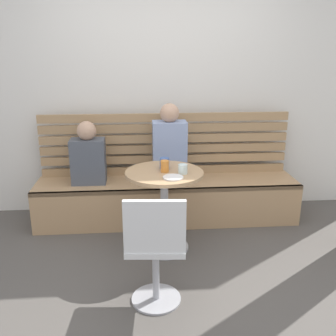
# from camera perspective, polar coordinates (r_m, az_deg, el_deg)

# --- Properties ---
(ground) EXTENTS (8.00, 8.00, 0.00)m
(ground) POSITION_cam_1_polar(r_m,az_deg,el_deg) (3.08, 1.79, -17.22)
(ground) COLOR #514C47
(back_wall) EXTENTS (5.20, 0.10, 2.90)m
(back_wall) POSITION_cam_1_polar(r_m,az_deg,el_deg) (4.18, -0.61, 13.30)
(back_wall) COLOR silver
(back_wall) RESTS_ON ground
(booth_bench) EXTENTS (2.70, 0.52, 0.44)m
(booth_bench) POSITION_cam_1_polar(r_m,az_deg,el_deg) (4.03, -0.10, -4.89)
(booth_bench) COLOR tan
(booth_bench) RESTS_ON ground
(booth_backrest) EXTENTS (2.65, 0.04, 0.67)m
(booth_backrest) POSITION_cam_1_polar(r_m,az_deg,el_deg) (4.08, -0.37, 3.65)
(booth_backrest) COLOR #A68157
(booth_backrest) RESTS_ON booth_bench
(cafe_table) EXTENTS (0.68, 0.68, 0.74)m
(cafe_table) POSITION_cam_1_polar(r_m,az_deg,el_deg) (3.35, -0.55, -4.13)
(cafe_table) COLOR #ADADB2
(cafe_table) RESTS_ON ground
(white_chair) EXTENTS (0.43, 0.43, 0.85)m
(white_chair) POSITION_cam_1_polar(r_m,az_deg,el_deg) (2.63, -1.91, -11.79)
(white_chair) COLOR #ADADB2
(white_chair) RESTS_ON ground
(person_adult) EXTENTS (0.34, 0.22, 0.80)m
(person_adult) POSITION_cam_1_polar(r_m,az_deg,el_deg) (3.85, 0.23, 3.18)
(person_adult) COLOR #8C9EC6
(person_adult) RESTS_ON booth_bench
(person_child_left) EXTENTS (0.34, 0.22, 0.64)m
(person_child_left) POSITION_cam_1_polar(r_m,az_deg,el_deg) (3.90, -11.89, 1.74)
(person_child_left) COLOR #4C515B
(person_child_left) RESTS_ON booth_bench
(cup_glass_short) EXTENTS (0.08, 0.08, 0.08)m
(cup_glass_short) POSITION_cam_1_polar(r_m,az_deg,el_deg) (3.21, 2.24, -0.16)
(cup_glass_short) COLOR silver
(cup_glass_short) RESTS_ON cafe_table
(cup_tumbler_orange) EXTENTS (0.07, 0.07, 0.10)m
(cup_tumbler_orange) POSITION_cam_1_polar(r_m,az_deg,el_deg) (3.26, -0.49, 0.27)
(cup_tumbler_orange) COLOR orange
(cup_tumbler_orange) RESTS_ON cafe_table
(cup_mug_blue) EXTENTS (0.08, 0.08, 0.09)m
(cup_mug_blue) POSITION_cam_1_polar(r_m,az_deg,el_deg) (3.35, -0.53, 0.72)
(cup_mug_blue) COLOR #3D5B9E
(cup_mug_blue) RESTS_ON cafe_table
(plate_small) EXTENTS (0.17, 0.17, 0.01)m
(plate_small) POSITION_cam_1_polar(r_m,az_deg,el_deg) (3.11, 0.77, -1.42)
(plate_small) COLOR white
(plate_small) RESTS_ON cafe_table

